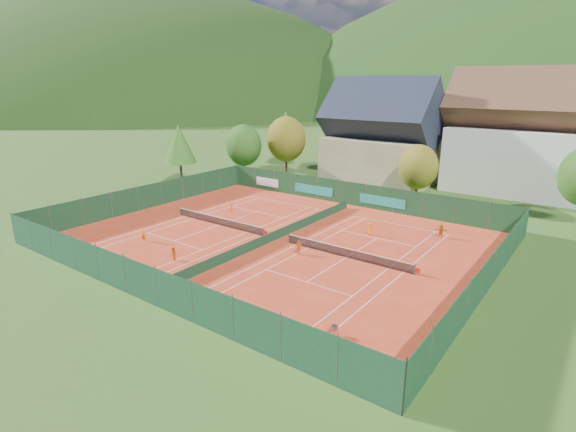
# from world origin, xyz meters

# --- Properties ---
(ground) EXTENTS (600.00, 600.00, 0.00)m
(ground) POSITION_xyz_m (0.00, 0.00, -0.02)
(ground) COLOR #2B4F18
(ground) RESTS_ON ground
(clay_pad) EXTENTS (40.00, 32.00, 0.01)m
(clay_pad) POSITION_xyz_m (0.00, 0.00, 0.01)
(clay_pad) COLOR #B7341B
(clay_pad) RESTS_ON ground
(court_markings_left) EXTENTS (11.03, 23.83, 0.00)m
(court_markings_left) POSITION_xyz_m (-8.00, 0.00, 0.01)
(court_markings_left) COLOR white
(court_markings_left) RESTS_ON ground
(court_markings_right) EXTENTS (11.03, 23.83, 0.00)m
(court_markings_right) POSITION_xyz_m (8.00, 0.00, 0.01)
(court_markings_right) COLOR white
(court_markings_right) RESTS_ON ground
(tennis_net_left) EXTENTS (13.30, 0.10, 1.02)m
(tennis_net_left) POSITION_xyz_m (-7.85, 0.00, 0.51)
(tennis_net_left) COLOR #59595B
(tennis_net_left) RESTS_ON ground
(tennis_net_right) EXTENTS (13.30, 0.10, 1.02)m
(tennis_net_right) POSITION_xyz_m (8.15, 0.00, 0.51)
(tennis_net_right) COLOR #59595B
(tennis_net_right) RESTS_ON ground
(court_divider) EXTENTS (0.03, 28.80, 1.00)m
(court_divider) POSITION_xyz_m (0.00, 0.00, 0.50)
(court_divider) COLOR #143821
(court_divider) RESTS_ON ground
(fence_north) EXTENTS (40.00, 0.10, 3.00)m
(fence_north) POSITION_xyz_m (-0.46, 15.99, 1.47)
(fence_north) COLOR #14381D
(fence_north) RESTS_ON ground
(fence_south) EXTENTS (40.00, 0.04, 3.00)m
(fence_south) POSITION_xyz_m (0.00, -16.00, 1.50)
(fence_south) COLOR #163C25
(fence_south) RESTS_ON ground
(fence_west) EXTENTS (0.04, 32.00, 3.00)m
(fence_west) POSITION_xyz_m (-20.00, 0.00, 1.50)
(fence_west) COLOR #153920
(fence_west) RESTS_ON ground
(fence_east) EXTENTS (0.09, 32.00, 3.00)m
(fence_east) POSITION_xyz_m (20.00, 0.05, 1.48)
(fence_east) COLOR #153A1F
(fence_east) RESTS_ON ground
(chalet) EXTENTS (16.20, 12.00, 16.00)m
(chalet) POSITION_xyz_m (-3.00, 30.00, 6.62)
(chalet) COLOR tan
(chalet) RESTS_ON ground
(hotel_block_a) EXTENTS (21.60, 11.00, 17.25)m
(hotel_block_a) POSITION_xyz_m (16.00, 36.00, 7.38)
(hotel_block_a) COLOR silver
(hotel_block_a) RESTS_ON ground
(tree_west_front) EXTENTS (5.72, 5.72, 8.69)m
(tree_west_front) POSITION_xyz_m (-22.00, 20.00, 5.39)
(tree_west_front) COLOR #482919
(tree_west_front) RESTS_ON ground
(tree_west_mid) EXTENTS (6.44, 6.44, 9.78)m
(tree_west_mid) POSITION_xyz_m (-18.00, 26.00, 6.07)
(tree_west_mid) COLOR #442818
(tree_west_mid) RESTS_ON ground
(tree_west_back) EXTENTS (5.60, 5.60, 10.00)m
(tree_west_back) POSITION_xyz_m (-24.00, 34.00, 6.74)
(tree_west_back) COLOR #442E18
(tree_west_back) RESTS_ON ground
(tree_center) EXTENTS (5.01, 5.01, 7.60)m
(tree_center) POSITION_xyz_m (6.00, 22.00, 4.72)
(tree_center) COLOR #482F19
(tree_center) RESTS_ON ground
(tree_west_side) EXTENTS (5.04, 5.04, 9.00)m
(tree_west_side) POSITION_xyz_m (-28.00, 12.00, 6.06)
(tree_west_side) COLOR #4B311B
(tree_west_side) RESTS_ON ground
(ball_hopper) EXTENTS (0.34, 0.34, 0.80)m
(ball_hopper) POSITION_xyz_m (13.77, -11.83, 0.56)
(ball_hopper) COLOR slate
(ball_hopper) RESTS_ON ground
(loose_ball_0) EXTENTS (0.07, 0.07, 0.07)m
(loose_ball_0) POSITION_xyz_m (-9.19, -6.33, 0.03)
(loose_ball_0) COLOR #CCD833
(loose_ball_0) RESTS_ON ground
(loose_ball_1) EXTENTS (0.07, 0.07, 0.07)m
(loose_ball_1) POSITION_xyz_m (5.35, -9.92, 0.03)
(loose_ball_1) COLOR #CCD833
(loose_ball_1) RESTS_ON ground
(loose_ball_2) EXTENTS (0.07, 0.07, 0.07)m
(loose_ball_2) POSITION_xyz_m (0.63, 2.01, 0.03)
(loose_ball_2) COLOR #CCD833
(loose_ball_2) RESTS_ON ground
(loose_ball_3) EXTENTS (0.07, 0.07, 0.07)m
(loose_ball_3) POSITION_xyz_m (-5.89, 8.86, 0.03)
(loose_ball_3) COLOR #CCD833
(loose_ball_3) RESTS_ON ground
(loose_ball_4) EXTENTS (0.07, 0.07, 0.07)m
(loose_ball_4) POSITION_xyz_m (7.54, -1.81, 0.03)
(loose_ball_4) COLOR #CCD833
(loose_ball_4) RESTS_ON ground
(player_left_near) EXTENTS (0.64, 0.52, 1.52)m
(player_left_near) POSITION_xyz_m (-10.35, -8.15, 0.76)
(player_left_near) COLOR orange
(player_left_near) RESTS_ON ground
(player_left_mid) EXTENTS (0.78, 0.73, 1.28)m
(player_left_mid) POSITION_xyz_m (-4.02, -9.72, 0.64)
(player_left_mid) COLOR #DA5413
(player_left_mid) RESTS_ON ground
(player_left_far) EXTENTS (0.91, 0.68, 1.25)m
(player_left_far) POSITION_xyz_m (-10.08, 4.32, 0.62)
(player_left_far) COLOR #FE5616
(player_left_far) RESTS_ON ground
(player_right_near) EXTENTS (0.75, 0.83, 1.35)m
(player_right_near) POSITION_xyz_m (4.07, -1.90, 0.68)
(player_right_near) COLOR orange
(player_right_near) RESTS_ON ground
(player_right_far_a) EXTENTS (0.67, 0.45, 1.32)m
(player_right_far_a) POSITION_xyz_m (6.92, 6.91, 0.66)
(player_right_far_a) COLOR orange
(player_right_far_a) RESTS_ON ground
(player_right_far_b) EXTENTS (1.38, 0.77, 1.41)m
(player_right_far_b) POSITION_xyz_m (13.10, 10.44, 0.71)
(player_right_far_b) COLOR #CA5F12
(player_right_far_b) RESTS_ON ground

